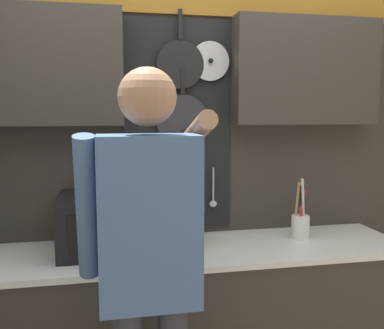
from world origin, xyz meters
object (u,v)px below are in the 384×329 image
object	(u,v)px
microwave	(109,222)
knife_block	(188,226)
person	(149,254)
utensil_crock	(300,223)

from	to	relation	value
microwave	knife_block	size ratio (longest dim) A/B	1.75
knife_block	person	distance (m)	0.64
knife_block	person	xyz separation A→B (m)	(-0.26, -0.58, 0.06)
utensil_crock	microwave	bearing A→B (deg)	-179.94
utensil_crock	person	world-z (taller)	person
knife_block	person	world-z (taller)	person
utensil_crock	person	distance (m)	1.08
microwave	person	bearing A→B (deg)	-75.62
microwave	utensil_crock	distance (m)	1.06
person	utensil_crock	bearing A→B (deg)	32.53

